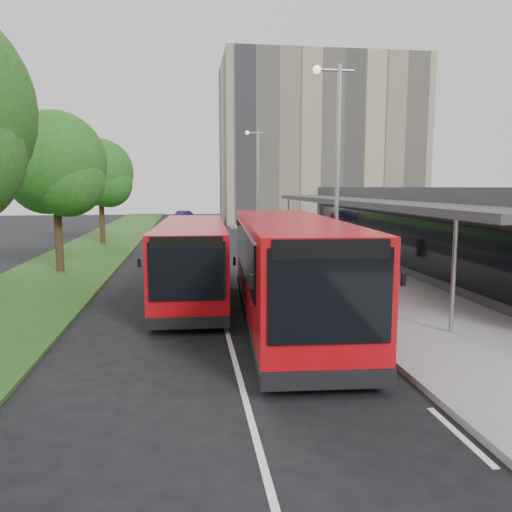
{
  "coord_description": "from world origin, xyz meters",
  "views": [
    {
      "loc": [
        -1.02,
        -15.12,
        4.01
      ],
      "look_at": [
        1.43,
        2.81,
        1.5
      ],
      "focal_mm": 35.0,
      "sensor_mm": 36.0,
      "label": 1
    }
  ],
  "objects": [
    {
      "name": "car_near",
      "position": [
        1.75,
        38.83,
        0.55
      ],
      "size": [
        1.5,
        3.31,
        1.1
      ],
      "primitive_type": "imported",
      "rotation": [
        0.0,
        0.0,
        -0.06
      ],
      "color": "#610D0F",
      "rests_on": "ground"
    },
    {
      "name": "grass_verge",
      "position": [
        -7.0,
        20.0,
        0.05
      ],
      "size": [
        5.0,
        80.0,
        0.1
      ],
      "primitive_type": "cube",
      "color": "#1D3F14",
      "rests_on": "ground"
    },
    {
      "name": "lane_centre_line",
      "position": [
        0.0,
        15.0,
        0.01
      ],
      "size": [
        0.12,
        70.0,
        0.01
      ],
      "primitive_type": "cube",
      "color": "silver",
      "rests_on": "ground"
    },
    {
      "name": "tree_far",
      "position": [
        -7.01,
        21.05,
        4.72
      ],
      "size": [
        4.56,
        4.56,
        7.31
      ],
      "color": "black",
      "rests_on": "ground"
    },
    {
      "name": "office_block",
      "position": [
        14.0,
        42.0,
        9.0
      ],
      "size": [
        22.0,
        12.0,
        18.0
      ],
      "primitive_type": "cube",
      "color": "tan",
      "rests_on": "ground"
    },
    {
      "name": "bus_second",
      "position": [
        -0.89,
        2.9,
        1.4
      ],
      "size": [
        2.83,
        9.76,
        2.74
      ],
      "rotation": [
        0.0,
        0.0,
        -0.04
      ],
      "color": "#B10918",
      "rests_on": "ground"
    },
    {
      "name": "litter_bin",
      "position": [
        4.96,
        11.1,
        0.64
      ],
      "size": [
        0.71,
        0.71,
        0.99
      ],
      "primitive_type": "cylinder",
      "rotation": [
        0.0,
        0.0,
        0.36
      ],
      "color": "#3B2918",
      "rests_on": "pavement"
    },
    {
      "name": "lamp_post_far",
      "position": [
        4.12,
        22.0,
        4.72
      ],
      "size": [
        1.44,
        0.28,
        8.0
      ],
      "color": "#919399",
      "rests_on": "pavement"
    },
    {
      "name": "bus_main",
      "position": [
        1.88,
        -0.99,
        1.59
      ],
      "size": [
        3.43,
        11.09,
        3.1
      ],
      "rotation": [
        0.0,
        0.0,
        -0.06
      ],
      "color": "#B10918",
      "rests_on": "ground"
    },
    {
      "name": "station_building",
      "position": [
        10.86,
        8.0,
        2.04
      ],
      "size": [
        7.7,
        26.0,
        4.0
      ],
      "color": "#2C2C2F",
      "rests_on": "ground"
    },
    {
      "name": "bollard",
      "position": [
        5.19,
        16.88,
        0.58
      ],
      "size": [
        0.15,
        0.15,
        0.86
      ],
      "primitive_type": "cylinder",
      "rotation": [
        0.0,
        0.0,
        0.12
      ],
      "color": "yellow",
      "rests_on": "pavement"
    },
    {
      "name": "pavement",
      "position": [
        6.0,
        20.0,
        0.07
      ],
      "size": [
        5.0,
        80.0,
        0.15
      ],
      "primitive_type": "cube",
      "color": "gray",
      "rests_on": "ground"
    },
    {
      "name": "car_far",
      "position": [
        -1.67,
        44.98,
        0.6
      ],
      "size": [
        2.63,
        3.88,
        1.21
      ],
      "primitive_type": "imported",
      "rotation": [
        0.0,
        0.0,
        -0.41
      ],
      "color": "navy",
      "rests_on": "ground"
    },
    {
      "name": "tree_mid",
      "position": [
        -7.01,
        9.05,
        4.82
      ],
      "size": [
        4.64,
        4.64,
        7.46
      ],
      "color": "black",
      "rests_on": "ground"
    },
    {
      "name": "ground",
      "position": [
        0.0,
        0.0,
        0.0
      ],
      "size": [
        120.0,
        120.0,
        0.0
      ],
      "primitive_type": "plane",
      "color": "black",
      "rests_on": "ground"
    },
    {
      "name": "lamp_post_near",
      "position": [
        4.12,
        2.0,
        4.72
      ],
      "size": [
        1.44,
        0.28,
        8.0
      ],
      "color": "#919399",
      "rests_on": "pavement"
    },
    {
      "name": "kerb_dashes",
      "position": [
        3.3,
        19.0,
        0.01
      ],
      "size": [
        0.12,
        56.0,
        0.01
      ],
      "color": "silver",
      "rests_on": "ground"
    }
  ]
}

